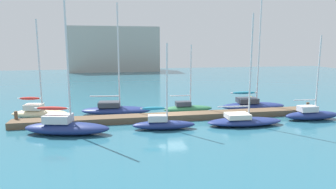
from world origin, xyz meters
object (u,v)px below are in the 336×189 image
object	(u,v)px
sailboat_1	(66,126)
sailboat_5	(244,120)
mooring_buoy_yellow	(250,99)
sailboat_7	(312,114)
sailboat_0	(39,112)
harbor_building_distant	(114,49)
sailboat_6	(252,104)
sailboat_2	(116,109)
sailboat_3	(163,123)
sailboat_4	(187,107)

from	to	relation	value
sailboat_1	sailboat_5	bearing A→B (deg)	12.87
sailboat_1	mooring_buoy_yellow	world-z (taller)	sailboat_1
sailboat_1	sailboat_7	xyz separation A→B (m)	(21.32, 0.34, -0.11)
sailboat_0	harbor_building_distant	bearing A→B (deg)	90.67
sailboat_0	sailboat_6	distance (m)	21.16
sailboat_0	sailboat_6	bearing A→B (deg)	7.87
mooring_buoy_yellow	sailboat_2	bearing A→B (deg)	-167.54
harbor_building_distant	sailboat_5	bearing A→B (deg)	-80.13
sailboat_3	sailboat_1	bearing A→B (deg)	-174.54
sailboat_5	harbor_building_distant	distance (m)	57.50
sailboat_5	sailboat_3	bearing A→B (deg)	-178.60
sailboat_4	sailboat_6	distance (m)	6.97
sailboat_0	sailboat_7	size ratio (longest dim) A/B	1.19
sailboat_1	sailboat_5	world-z (taller)	sailboat_1
sailboat_4	sailboat_5	size ratio (longest dim) A/B	0.73
sailboat_5	sailboat_4	bearing A→B (deg)	123.61
sailboat_7	harbor_building_distant	xyz separation A→B (m)	(-16.72, 55.80, 5.13)
mooring_buoy_yellow	harbor_building_distant	distance (m)	49.37
sailboat_6	sailboat_7	world-z (taller)	sailboat_6
sailboat_4	mooring_buoy_yellow	world-z (taller)	sailboat_4
sailboat_0	sailboat_1	distance (m)	6.61
sailboat_4	sailboat_5	world-z (taller)	sailboat_5
sailboat_2	harbor_building_distant	size ratio (longest dim) A/B	0.47
sailboat_6	harbor_building_distant	distance (m)	52.91
sailboat_1	harbor_building_distant	size ratio (longest dim) A/B	0.44
sailboat_0	sailboat_7	world-z (taller)	sailboat_0
sailboat_4	sailboat_7	bearing A→B (deg)	-24.65
sailboat_2	sailboat_5	bearing A→B (deg)	-23.55
sailboat_1	sailboat_7	bearing A→B (deg)	14.85
sailboat_2	mooring_buoy_yellow	size ratio (longest dim) A/B	16.43
sailboat_0	sailboat_2	distance (m)	7.04
sailboat_2	sailboat_6	size ratio (longest dim) A/B	0.93
sailboat_4	sailboat_0	bearing A→B (deg)	-179.27
sailboat_7	mooring_buoy_yellow	xyz separation A→B (m)	(-1.39, 9.18, -0.21)
sailboat_1	sailboat_4	world-z (taller)	sailboat_1
sailboat_7	sailboat_5	bearing A→B (deg)	-173.23
sailboat_5	mooring_buoy_yellow	xyz separation A→B (m)	(5.52, 9.78, -0.14)
sailboat_0	sailboat_4	bearing A→B (deg)	8.28
sailboat_3	harbor_building_distant	world-z (taller)	harbor_building_distant
sailboat_5	harbor_building_distant	bearing A→B (deg)	102.88
mooring_buoy_yellow	harbor_building_distant	xyz separation A→B (m)	(-15.33, 46.63, 5.34)
mooring_buoy_yellow	sailboat_1	bearing A→B (deg)	-154.48
sailboat_4	mooring_buoy_yellow	distance (m)	9.79
mooring_buoy_yellow	sailboat_6	bearing A→B (deg)	-114.48
sailboat_7	mooring_buoy_yellow	bearing A→B (deg)	100.36
sailboat_7	sailboat_3	bearing A→B (deg)	-176.55
sailboat_1	sailboat_5	distance (m)	14.41
sailboat_3	sailboat_4	xyz separation A→B (m)	(3.52, 5.57, -0.06)
sailboat_3	mooring_buoy_yellow	distance (m)	15.71
sailboat_4	sailboat_7	xyz separation A→B (m)	(10.31, -5.16, 0.07)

